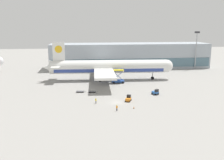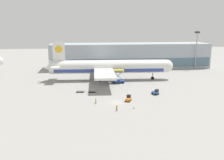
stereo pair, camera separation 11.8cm
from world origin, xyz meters
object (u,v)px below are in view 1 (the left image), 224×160
Objects in this scene: light_mast at (196,47)px; ground_crew_far at (117,107)px; ground_crew_near at (96,100)px; traffic_cone_near at (134,107)px; airplane_main at (107,67)px; baggage_dolly_lead at (80,91)px; baggage_tug_foreground at (156,92)px; baggage_tug_mid at (128,99)px; scissor_lift_loader at (118,78)px; baggage_dolly_second at (92,91)px.

light_mast is 84.99m from ground_crew_far.
ground_crew_near is 2.45× the size of traffic_cone_near.
ground_crew_near is 0.95× the size of ground_crew_far.
airplane_main reaches higher than ground_crew_near.
airplane_main is at bearing -36.38° from ground_crew_near.
airplane_main is 42.23m from ground_crew_far.
airplane_main is 81.36× the size of traffic_cone_near.
airplane_main is 40.78m from traffic_cone_near.
traffic_cone_near is (15.67, -20.30, -0.04)m from baggage_dolly_lead.
baggage_tug_foreground and baggage_tug_mid have the same top height.
light_mast is 7.43× the size of baggage_tug_foreground.
baggage_tug_mid reaches higher than ground_crew_far.
light_mast is 74.92m from baggage_tug_mid.
scissor_lift_loader is at bearing -46.20° from ground_crew_near.
scissor_lift_loader reaches higher than baggage_tug_foreground.
ground_crew_near is (-59.12, -57.21, -11.23)m from light_mast.
ground_crew_near reaches higher than traffic_cone_near.
ground_crew_near is at bearing -102.26° from baggage_tug_foreground.
baggage_tug_mid is at bearing -91.39° from baggage_tug_foreground.
ground_crew_far is (5.51, -7.79, 0.07)m from ground_crew_near.
ground_crew_far reaches higher than baggage_dolly_lead.
baggage_tug_mid reaches higher than ground_crew_near.
scissor_lift_loader is 1.50× the size of baggage_dolly_second.
baggage_tug_foreground reaches higher than traffic_cone_near.
airplane_main is 15.43× the size of baggage_dolly_second.
traffic_cone_near is at bearing -81.91° from airplane_main.
baggage_tug_mid is 1.60× the size of ground_crew_near.
ground_crew_far is at bearing 176.28° from baggage_tug_mid.
baggage_tug_foreground is 3.94× the size of traffic_cone_near.
baggage_tug_mid is 3.93× the size of traffic_cone_near.
ground_crew_near is at bearing 150.50° from traffic_cone_near.
ground_crew_near is (4.88, -14.20, 0.64)m from baggage_dolly_lead.
light_mast is 5.56× the size of baggage_dolly_lead.
ground_crew_far is (-53.62, -64.99, -11.16)m from light_mast.
ground_crew_far is at bearing -129.52° from light_mast.
scissor_lift_loader is 3.05× the size of ground_crew_far.
baggage_dolly_lead and baggage_dolly_second have the same top height.
light_mast reaches higher than ground_crew_near.
ground_crew_far is (-16.05, -15.65, 0.22)m from baggage_tug_foreground.
scissor_lift_loader is at bearing 46.94° from baggage_dolly_lead.
airplane_main is at bearing 176.43° from baggage_tug_foreground.
baggage_tug_foreground is at bearing -94.51° from ground_crew_near.
baggage_dolly_second is (-11.14, 12.17, -0.49)m from baggage_tug_mid.
baggage_dolly_lead is 24.33m from ground_crew_far.
baggage_tug_mid is at bearing -81.12° from airplane_main.
baggage_tug_foreground is 1.52× the size of ground_crew_far.
ground_crew_far is at bearing -67.69° from baggage_dolly_second.
light_mast is 7.46× the size of baggage_tug_mid.
ground_crew_near is at bearing -98.90° from airplane_main.
light_mast is 0.36× the size of airplane_main.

